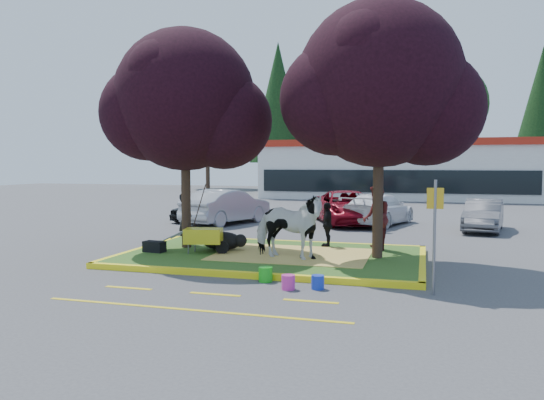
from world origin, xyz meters
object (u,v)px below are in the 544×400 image
(handler, at_px, (186,219))
(bucket_pink, at_px, (288,282))
(wheelbarrow, at_px, (204,236))
(car_silver, at_px, (227,207))
(calf, at_px, (222,241))
(bucket_green, at_px, (266,274))
(car_black, at_px, (205,208))
(bucket_blue, at_px, (318,282))
(cow, at_px, (288,226))
(sign_post, at_px, (435,225))

(handler, height_order, bucket_pink, handler)
(wheelbarrow, height_order, car_silver, car_silver)
(calf, distance_m, bucket_pink, 4.64)
(wheelbarrow, distance_m, bucket_green, 3.45)
(bucket_green, height_order, car_black, car_black)
(bucket_pink, xyz_separation_m, bucket_blue, (0.60, 0.21, -0.01))
(handler, relative_size, wheelbarrow, 0.86)
(wheelbarrow, xyz_separation_m, bucket_green, (2.51, -2.32, -0.46))
(cow, bearing_deg, wheelbarrow, 94.21)
(calf, relative_size, sign_post, 0.53)
(cow, height_order, calf, cow)
(bucket_green, distance_m, car_silver, 11.61)
(calf, height_order, wheelbarrow, wheelbarrow)
(cow, relative_size, wheelbarrow, 1.11)
(sign_post, height_order, bucket_pink, sign_post)
(calf, xyz_separation_m, car_black, (-4.09, 8.26, 0.18))
(bucket_pink, bearing_deg, handler, 135.73)
(bucket_pink, bearing_deg, bucket_blue, 19.38)
(sign_post, bearing_deg, calf, 146.61)
(cow, height_order, car_black, cow)
(wheelbarrow, height_order, bucket_green, wheelbarrow)
(bucket_green, bearing_deg, handler, 135.07)
(handler, bearing_deg, sign_post, -132.40)
(car_silver, bearing_deg, bucket_pink, 134.31)
(handler, height_order, car_silver, handler)
(handler, distance_m, car_silver, 6.88)
(bucket_blue, bearing_deg, car_silver, 119.77)
(handler, distance_m, wheelbarrow, 1.87)
(sign_post, bearing_deg, car_black, 126.36)
(wheelbarrow, relative_size, sign_post, 0.79)
(sign_post, xyz_separation_m, bucket_blue, (-2.36, -0.14, -1.29))
(car_silver, bearing_deg, sign_post, 146.09)
(calf, distance_m, car_black, 9.21)
(wheelbarrow, xyz_separation_m, car_black, (-3.82, 8.95, -0.03))
(cow, bearing_deg, bucket_blue, -142.81)
(handler, xyz_separation_m, bucket_blue, (5.00, -4.08, -0.80))
(cow, height_order, bucket_blue, cow)
(handler, bearing_deg, car_silver, -4.12)
(cow, distance_m, bucket_green, 2.25)
(wheelbarrow, height_order, bucket_pink, wheelbarrow)
(handler, height_order, bucket_green, handler)
(sign_post, bearing_deg, wheelbarrow, 152.95)
(calf, distance_m, sign_post, 6.80)
(wheelbarrow, height_order, sign_post, sign_post)
(cow, bearing_deg, car_black, 44.22)
(bucket_blue, relative_size, car_black, 0.08)
(cow, bearing_deg, handler, 75.97)
(wheelbarrow, xyz_separation_m, bucket_blue, (3.79, -2.69, -0.48))
(bucket_pink, bearing_deg, calf, 129.17)
(bucket_pink, bearing_deg, bucket_green, 139.68)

